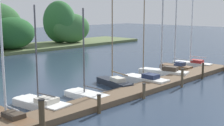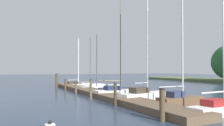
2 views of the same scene
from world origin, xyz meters
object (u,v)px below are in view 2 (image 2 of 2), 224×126
object	(u,v)px
sailboat_2	(96,87)
sailboat_0	(77,84)
sailboat_7	(222,106)
mooring_piling_1	(65,85)
mooring_piling_2	(76,88)
mooring_piling_3	(91,89)
sailboat_6	(181,98)
sailboat_1	(89,85)
mooring_piling_4	(115,94)
sailboat_3	(119,88)
sailboat_5	(146,93)
mooring_piling_0	(57,80)
mooring_piling_5	(162,105)
sailboat_4	(119,92)

from	to	relation	value
sailboat_2	sailboat_0	bearing A→B (deg)	92.12
sailboat_7	mooring_piling_1	size ratio (longest dim) A/B	7.57
sailboat_0	mooring_piling_2	size ratio (longest dim) A/B	5.90
sailboat_2	mooring_piling_3	size ratio (longest dim) A/B	4.08
sailboat_6	sailboat_1	bearing A→B (deg)	88.01
mooring_piling_2	mooring_piling_4	size ratio (longest dim) A/B	0.75
sailboat_1	sailboat_2	xyz separation A→B (m)	(3.06, -0.34, -0.01)
sailboat_3	sailboat_7	bearing A→B (deg)	-78.93
sailboat_5	sailboat_6	world-z (taller)	sailboat_5
sailboat_2	mooring_piling_0	size ratio (longest dim) A/B	3.52
sailboat_1	mooring_piling_5	distance (m)	17.57
sailboat_0	sailboat_1	world-z (taller)	sailboat_0
mooring_piling_1	mooring_piling_5	xyz separation A→B (m)	(15.67, 0.01, 0.14)
sailboat_2	mooring_piling_3	world-z (taller)	sailboat_2
sailboat_2	sailboat_6	bearing A→B (deg)	-88.03
sailboat_0	mooring_piling_2	bearing A→B (deg)	-108.45
sailboat_2	sailboat_4	distance (m)	5.66
sailboat_1	mooring_piling_3	bearing A→B (deg)	-116.08
mooring_piling_0	sailboat_0	bearing A→B (deg)	97.33
sailboat_0	mooring_piling_5	world-z (taller)	sailboat_0
sailboat_7	sailboat_6	bearing A→B (deg)	83.29
mooring_piling_3	mooring_piling_4	distance (m)	3.44
sailboat_5	mooring_piling_3	distance (m)	3.75
sailboat_5	mooring_piling_0	bearing A→B (deg)	89.55
sailboat_0	sailboat_5	distance (m)	14.11
sailboat_4	mooring_piling_2	world-z (taller)	sailboat_4
mooring_piling_0	mooring_piling_5	size ratio (longest dim) A/B	1.20
sailboat_6	mooring_piling_1	size ratio (longest dim) A/B	7.61
sailboat_2	sailboat_6	size ratio (longest dim) A/B	0.70
sailboat_0	sailboat_2	distance (m)	5.40
sailboat_6	sailboat_7	size ratio (longest dim) A/B	1.00
mooring_piling_1	sailboat_6	bearing A→B (deg)	14.78
sailboat_0	mooring_piling_3	size ratio (longest dim) A/B	4.26
sailboat_0	mooring_piling_3	world-z (taller)	sailboat_0
sailboat_3	sailboat_7	size ratio (longest dim) A/B	1.04
sailboat_2	mooring_piling_0	bearing A→B (deg)	117.76
sailboat_0	sailboat_3	size ratio (longest dim) A/B	0.71
sailboat_4	mooring_piling_2	distance (m)	4.08
sailboat_7	mooring_piling_1	bearing A→B (deg)	96.70
sailboat_2	mooring_piling_4	size ratio (longest dim) A/B	4.25
sailboat_0	mooring_piling_4	distance (m)	15.58
mooring_piling_4	mooring_piling_5	size ratio (longest dim) A/B	1.00
sailboat_4	sailboat_6	distance (m)	5.93
sailboat_5	sailboat_6	xyz separation A→B (m)	(2.77, 0.55, -0.01)
sailboat_0	mooring_piling_5	xyz separation A→B (m)	(19.62, -2.37, 0.32)
sailboat_6	sailboat_4	bearing A→B (deg)	96.38
sailboat_1	sailboat_4	world-z (taller)	sailboat_4
sailboat_1	sailboat_0	bearing A→B (deg)	98.90
sailboat_4	sailboat_5	world-z (taller)	sailboat_5
sailboat_2	mooring_piling_0	world-z (taller)	sailboat_2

